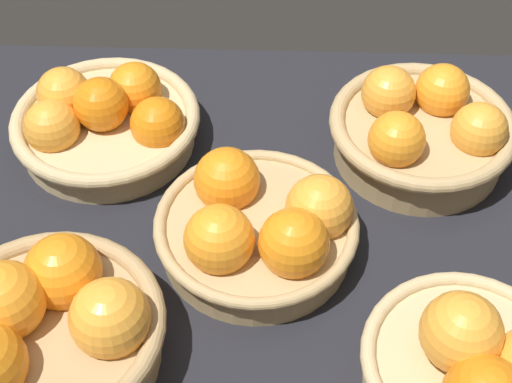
# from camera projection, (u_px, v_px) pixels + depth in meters

# --- Properties ---
(market_tray) EXTENTS (0.84, 0.72, 0.03)m
(market_tray) POSITION_uv_depth(u_px,v_px,m) (257.00, 241.00, 0.93)
(market_tray) COLOR black
(market_tray) RESTS_ON ground
(basket_near_right) EXTENTS (0.25, 0.25, 0.10)m
(basket_near_right) POSITION_uv_depth(u_px,v_px,m) (105.00, 120.00, 1.00)
(basket_near_right) COLOR tan
(basket_near_right) RESTS_ON market_tray
(basket_far_left) EXTENTS (0.21, 0.21, 0.13)m
(basket_far_left) POSITION_uv_depth(u_px,v_px,m) (475.00, 370.00, 0.74)
(basket_far_left) COLOR tan
(basket_far_left) RESTS_ON market_tray
(basket_center) EXTENTS (0.24, 0.24, 0.10)m
(basket_center) POSITION_uv_depth(u_px,v_px,m) (258.00, 226.00, 0.87)
(basket_center) COLOR tan
(basket_center) RESTS_ON market_tray
(basket_far_right) EXTENTS (0.24, 0.24, 0.12)m
(basket_far_right) POSITION_uv_depth(u_px,v_px,m) (46.00, 330.00, 0.77)
(basket_far_right) COLOR tan
(basket_far_right) RESTS_ON market_tray
(basket_near_left) EXTENTS (0.24, 0.24, 0.11)m
(basket_near_left) POSITION_uv_depth(u_px,v_px,m) (422.00, 129.00, 0.98)
(basket_near_left) COLOR tan
(basket_near_left) RESTS_ON market_tray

